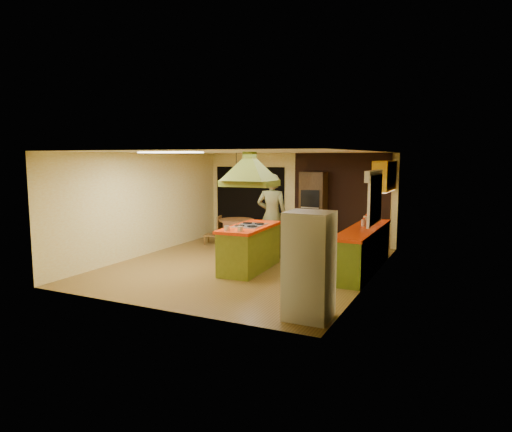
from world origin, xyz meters
The scene contains 21 objects.
ground centered at (0.00, 0.00, 0.00)m, with size 6.50×6.50×0.00m, color olive.
room_walls centered at (0.00, 0.00, 1.25)m, with size 5.50×6.50×6.50m.
ceiling_plane centered at (0.00, 0.00, 2.50)m, with size 6.50×6.50×0.00m, color silver.
brick_panel centered at (1.25, 3.23, 1.25)m, with size 2.64×0.03×2.50m, color #381E14.
nook_opening centered at (-1.50, 3.23, 1.05)m, with size 2.20×0.03×2.10m, color black.
right_counter centered at (2.45, 0.60, 0.46)m, with size 0.62×3.05×0.92m.
upper_cabinets centered at (2.57, 2.20, 1.95)m, with size 0.34×1.40×0.70m, color yellow.
window_right centered at (2.70, 0.40, 1.77)m, with size 0.12×1.35×1.06m.
fluor_panel centered at (-1.10, -1.20, 2.48)m, with size 1.20×0.60×0.03m, color white.
kitchen_island centered at (0.25, -0.32, 0.48)m, with size 0.86×1.93×0.96m.
range_hood centered at (0.25, -0.32, 2.25)m, with size 1.11×0.82×0.80m.
man centered at (0.20, 0.98, 1.00)m, with size 0.73×0.48×2.01m, color brown.
refrigerator centered at (2.35, -2.60, 0.80)m, with size 0.66×0.62×1.61m, color silver.
wall_oven centered at (0.57, 2.95, 1.00)m, with size 0.67×0.61×1.99m.
dining_table centered at (-1.27, 1.96, 0.50)m, with size 0.95×0.95×0.72m.
chair_left centered at (-1.97, 1.86, 0.39)m, with size 0.42×0.42×0.77m, color brown, non-canonical shape.
chair_near centered at (-1.02, 1.31, 0.39)m, with size 0.42×0.42×0.77m, color brown, non-canonical shape.
pendant_lamp centered at (-1.27, 1.96, 1.90)m, with size 0.32×0.32×0.20m, color #FF9E3F.
canister_large centered at (2.40, 1.86, 1.03)m, with size 0.15×0.15×0.22m, color #EEE5BF.
canister_medium centered at (2.40, 1.10, 1.01)m, with size 0.13×0.13×0.19m, color #F0E6C1.
canister_small centered at (2.40, 0.84, 0.99)m, with size 0.11×0.11×0.14m, color beige.
Camera 1 is at (4.47, -8.87, 2.40)m, focal length 32.00 mm.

